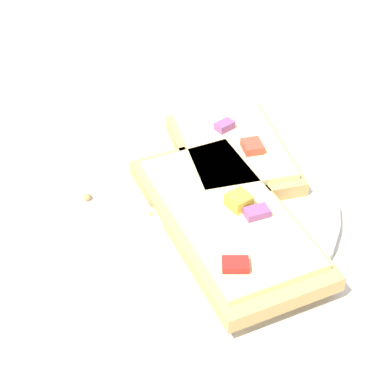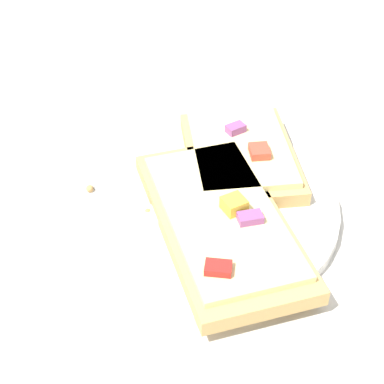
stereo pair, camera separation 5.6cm
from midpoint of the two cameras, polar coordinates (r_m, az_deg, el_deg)
The scene contains 7 objects.
ground_plane at distance 0.58m, azimuth 2.75°, elevation -1.78°, with size 4.00×4.00×0.00m, color beige.
plate at distance 0.57m, azimuth 2.77°, elevation -1.34°, with size 0.26×0.26×0.01m.
fork at distance 0.55m, azimuth 0.43°, elevation -2.65°, with size 0.21×0.08×0.01m.
knife at distance 0.61m, azimuth 0.60°, elevation 2.75°, with size 0.20×0.07×0.01m.
pizza_slice_main at distance 0.54m, azimuth 6.01°, elevation -2.48°, with size 0.22×0.15×0.03m.
pizza_slice_corner at distance 0.61m, azimuth 6.97°, elevation 3.21°, with size 0.17×0.15×0.03m.
crumb_scatter at distance 0.57m, azimuth -3.21°, elevation 0.04°, with size 0.06×0.06×0.01m.
Camera 2 is at (-0.36, 0.24, 0.39)m, focal length 60.00 mm.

